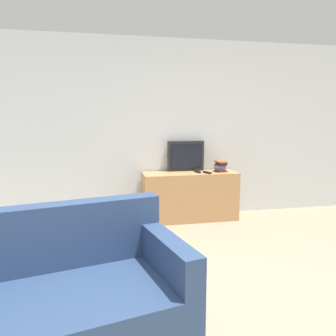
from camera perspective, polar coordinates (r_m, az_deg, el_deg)
name	(u,v)px	position (r m, az deg, el deg)	size (l,w,h in m)	color
wall_back	(139,130)	(4.80, -5.00, 6.59)	(9.00, 0.06, 2.60)	silver
tv_stand	(190,196)	(4.79, 3.84, -4.90)	(1.36, 0.44, 0.70)	tan
television	(186,156)	(4.86, 3.12, 2.11)	(0.54, 0.09, 0.44)	black
couch	(6,319)	(2.35, -26.32, -22.46)	(2.31, 1.33, 0.88)	navy
book_stack	(221,166)	(4.85, 9.13, 0.28)	(0.17, 0.22, 0.16)	#B72D28
remote_on_stand	(197,171)	(4.75, 5.12, -0.61)	(0.05, 0.20, 0.02)	black
remote_secondary	(207,172)	(4.68, 6.87, -0.78)	(0.09, 0.15, 0.02)	black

